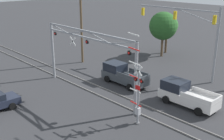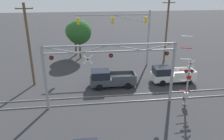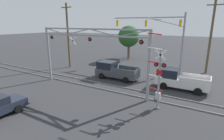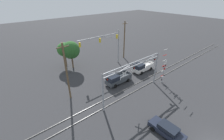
{
  "view_description": "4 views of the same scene",
  "coord_description": "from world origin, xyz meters",
  "px_view_note": "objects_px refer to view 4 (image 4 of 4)",
  "views": [
    {
      "loc": [
        19.33,
        -2.31,
        10.62
      ],
      "look_at": [
        -0.03,
        16.07,
        1.58
      ],
      "focal_mm": 45.0,
      "sensor_mm": 36.0,
      "label": 1
    },
    {
      "loc": [
        -2.28,
        -5.49,
        10.64
      ],
      "look_at": [
        0.03,
        12.43,
        3.78
      ],
      "focal_mm": 35.0,
      "sensor_mm": 36.0,
      "label": 2
    },
    {
      "loc": [
        10.22,
        -0.47,
        6.41
      ],
      "look_at": [
        2.36,
        13.1,
        2.22
      ],
      "focal_mm": 28.0,
      "sensor_mm": 36.0,
      "label": 3
    },
    {
      "loc": [
        -15.46,
        -0.56,
        15.29
      ],
      "look_at": [
        -1.83,
        16.0,
        4.0
      ],
      "focal_mm": 24.0,
      "sensor_mm": 36.0,
      "label": 4
    }
  ],
  "objects_px": {
    "background_tree_beyond_span": "(71,50)",
    "pickup_truck_lead": "(117,79)",
    "background_tree_far_left_verge": "(64,50)",
    "traffic_signal_span": "(110,43)",
    "crossing_gantry": "(133,73)",
    "sedan_waiting": "(167,130)",
    "utility_pole_left": "(67,72)",
    "pickup_truck_following": "(142,67)",
    "crossing_signal_mast": "(163,71)",
    "utility_pole_right": "(124,40)"
  },
  "relations": [
    {
      "from": "crossing_gantry",
      "to": "utility_pole_left",
      "type": "height_order",
      "value": "utility_pole_left"
    },
    {
      "from": "pickup_truck_lead",
      "to": "background_tree_beyond_span",
      "type": "distance_m",
      "value": 12.12
    },
    {
      "from": "crossing_signal_mast",
      "to": "sedan_waiting",
      "type": "bearing_deg",
      "value": -143.23
    },
    {
      "from": "crossing_signal_mast",
      "to": "traffic_signal_span",
      "type": "xyz_separation_m",
      "value": [
        -2.77,
        12.07,
        2.97
      ]
    },
    {
      "from": "traffic_signal_span",
      "to": "sedan_waiting",
      "type": "distance_m",
      "value": 20.86
    },
    {
      "from": "utility_pole_left",
      "to": "background_tree_beyond_span",
      "type": "xyz_separation_m",
      "value": [
        5.27,
        9.64,
        -0.56
      ]
    },
    {
      "from": "pickup_truck_following",
      "to": "background_tree_beyond_span",
      "type": "bearing_deg",
      "value": 134.3
    },
    {
      "from": "utility_pole_left",
      "to": "utility_pole_right",
      "type": "distance_m",
      "value": 19.28
    },
    {
      "from": "crossing_gantry",
      "to": "sedan_waiting",
      "type": "distance_m",
      "value": 9.12
    },
    {
      "from": "pickup_truck_following",
      "to": "utility_pole_left",
      "type": "bearing_deg",
      "value": 175.35
    },
    {
      "from": "pickup_truck_following",
      "to": "utility_pole_right",
      "type": "xyz_separation_m",
      "value": [
        2.16,
        7.94,
        3.81
      ]
    },
    {
      "from": "utility_pole_right",
      "to": "utility_pole_left",
      "type": "bearing_deg",
      "value": -159.85
    },
    {
      "from": "traffic_signal_span",
      "to": "background_tree_far_left_verge",
      "type": "distance_m",
      "value": 10.19
    },
    {
      "from": "pickup_truck_lead",
      "to": "utility_pole_right",
      "type": "relative_size",
      "value": 0.56
    },
    {
      "from": "utility_pole_right",
      "to": "pickup_truck_lead",
      "type": "bearing_deg",
      "value": -139.05
    },
    {
      "from": "crossing_signal_mast",
      "to": "pickup_truck_following",
      "type": "distance_m",
      "value": 5.66
    },
    {
      "from": "crossing_gantry",
      "to": "pickup_truck_following",
      "type": "xyz_separation_m",
      "value": [
        7.65,
        4.44,
        -3.12
      ]
    },
    {
      "from": "pickup_truck_following",
      "to": "sedan_waiting",
      "type": "distance_m",
      "value": 16.15
    },
    {
      "from": "traffic_signal_span",
      "to": "utility_pole_left",
      "type": "xyz_separation_m",
      "value": [
        -12.51,
        -5.35,
        -0.63
      ]
    },
    {
      "from": "crossing_signal_mast",
      "to": "background_tree_beyond_span",
      "type": "bearing_deg",
      "value": 121.46
    },
    {
      "from": "background_tree_far_left_verge",
      "to": "traffic_signal_span",
      "type": "bearing_deg",
      "value": -37.83
    },
    {
      "from": "traffic_signal_span",
      "to": "crossing_signal_mast",
      "type": "bearing_deg",
      "value": -77.07
    },
    {
      "from": "pickup_truck_lead",
      "to": "utility_pole_left",
      "type": "height_order",
      "value": "utility_pole_left"
    },
    {
      "from": "background_tree_beyond_span",
      "to": "pickup_truck_lead",
      "type": "bearing_deg",
      "value": -73.09
    },
    {
      "from": "crossing_gantry",
      "to": "sedan_waiting",
      "type": "relative_size",
      "value": 2.81
    },
    {
      "from": "crossing_signal_mast",
      "to": "pickup_truck_lead",
      "type": "relative_size",
      "value": 1.32
    },
    {
      "from": "pickup_truck_following",
      "to": "background_tree_far_left_verge",
      "type": "xyz_separation_m",
      "value": [
        -11.4,
        12.83,
        3.0
      ]
    },
    {
      "from": "crossing_signal_mast",
      "to": "background_tree_beyond_span",
      "type": "height_order",
      "value": "crossing_signal_mast"
    },
    {
      "from": "traffic_signal_span",
      "to": "pickup_truck_lead",
      "type": "height_order",
      "value": "traffic_signal_span"
    },
    {
      "from": "background_tree_beyond_span",
      "to": "background_tree_far_left_verge",
      "type": "xyz_separation_m",
      "value": [
        -0.73,
        1.9,
        -0.24
      ]
    },
    {
      "from": "traffic_signal_span",
      "to": "pickup_truck_following",
      "type": "height_order",
      "value": "traffic_signal_span"
    },
    {
      "from": "crossing_gantry",
      "to": "background_tree_beyond_span",
      "type": "bearing_deg",
      "value": 101.1
    },
    {
      "from": "sedan_waiting",
      "to": "utility_pole_right",
      "type": "height_order",
      "value": "utility_pole_right"
    },
    {
      "from": "crossing_gantry",
      "to": "background_tree_far_left_verge",
      "type": "bearing_deg",
      "value": 102.25
    },
    {
      "from": "utility_pole_right",
      "to": "background_tree_far_left_verge",
      "type": "height_order",
      "value": "utility_pole_right"
    },
    {
      "from": "utility_pole_left",
      "to": "crossing_signal_mast",
      "type": "bearing_deg",
      "value": -23.75
    },
    {
      "from": "utility_pole_left",
      "to": "background_tree_far_left_verge",
      "type": "bearing_deg",
      "value": 68.54
    },
    {
      "from": "crossing_signal_mast",
      "to": "pickup_truck_following",
      "type": "relative_size",
      "value": 1.35
    },
    {
      "from": "traffic_signal_span",
      "to": "pickup_truck_lead",
      "type": "bearing_deg",
      "value": -119.11
    },
    {
      "from": "pickup_truck_lead",
      "to": "background_tree_far_left_verge",
      "type": "bearing_deg",
      "value": 107.53
    },
    {
      "from": "pickup_truck_following",
      "to": "background_tree_far_left_verge",
      "type": "distance_m",
      "value": 17.43
    },
    {
      "from": "background_tree_beyond_span",
      "to": "background_tree_far_left_verge",
      "type": "distance_m",
      "value": 2.05
    },
    {
      "from": "traffic_signal_span",
      "to": "sedan_waiting",
      "type": "relative_size",
      "value": 2.41
    },
    {
      "from": "pickup_truck_lead",
      "to": "background_tree_beyond_span",
      "type": "xyz_separation_m",
      "value": [
        -3.4,
        11.18,
        3.24
      ]
    },
    {
      "from": "utility_pole_right",
      "to": "background_tree_far_left_verge",
      "type": "xyz_separation_m",
      "value": [
        -13.57,
        4.9,
        -0.81
      ]
    },
    {
      "from": "crossing_gantry",
      "to": "pickup_truck_following",
      "type": "relative_size",
      "value": 2.39
    },
    {
      "from": "traffic_signal_span",
      "to": "pickup_truck_following",
      "type": "xyz_separation_m",
      "value": [
        3.43,
        -6.65,
        -4.43
      ]
    },
    {
      "from": "pickup_truck_following",
      "to": "utility_pole_left",
      "type": "relative_size",
      "value": 0.55
    },
    {
      "from": "pickup_truck_lead",
      "to": "utility_pole_right",
      "type": "bearing_deg",
      "value": 40.95
    },
    {
      "from": "pickup_truck_following",
      "to": "background_tree_far_left_verge",
      "type": "relative_size",
      "value": 0.92
    }
  ]
}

